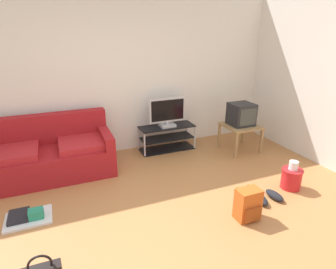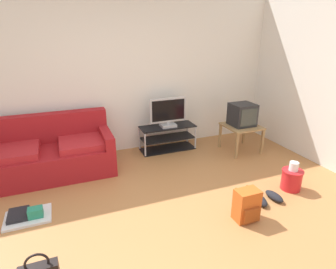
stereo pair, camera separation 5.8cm
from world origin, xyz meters
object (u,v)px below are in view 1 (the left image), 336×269
Objects in this scene: side_table at (241,129)px; cleaning_bucket at (292,177)px; crt_tv at (241,114)px; floor_tray at (28,217)px; couch at (50,154)px; sneakers_pair at (268,197)px; tv_stand at (167,138)px; flat_tv at (167,113)px; backpack at (248,205)px.

side_table reaches higher than cleaning_bucket.
side_table is 1.45× the size of cleaning_bucket.
crt_tv reaches higher than floor_tray.
couch reaches higher than cleaning_bucket.
floor_tray is at bearing -167.57° from crt_tv.
crt_tv is 3.58m from floor_tray.
side_table is 1.65m from sneakers_pair.
flat_tv is at bearing -90.00° from tv_stand.
backpack is 2.53m from floor_tray.
couch is 1.16m from floor_tray.
backpack is at bearing -161.75° from cleaning_bucket.
cleaning_bucket is (1.08, -1.89, -0.06)m from tv_stand.
cleaning_bucket is 0.80× the size of floor_tray.
backpack reaches higher than sneakers_pair.
backpack is (-1.09, -1.68, -0.23)m from side_table.
couch is at bearing -175.18° from flat_tv.
cleaning_bucket reaches higher than floor_tray.
floor_tray is at bearing 165.36° from sneakers_pair.
crt_tv is 1.74m from sneakers_pair.
sneakers_pair is at bearing -112.64° from side_table.
flat_tv is at bearing 29.12° from floor_tray.
crt_tv is 1.04× the size of sneakers_pair.
tv_stand is 2.59m from floor_tray.
crt_tv is (1.20, -0.51, 0.45)m from tv_stand.
flat_tv is 1.73× the size of sneakers_pair.
side_table is 1.16× the size of floor_tray.
crt_tv is at bearing 32.02° from backpack.
floor_tray is at bearing -150.45° from tv_stand.
backpack is 0.74× the size of floor_tray.
sneakers_pair is at bearing -73.96° from tv_stand.
sneakers_pair is (-0.62, -1.48, -0.37)m from side_table.
couch is 3.05× the size of side_table.
cleaning_bucket is 3.38m from floor_tray.
cleaning_bucket is (1.08, -1.86, -0.53)m from flat_tv.
sneakers_pair is 0.75× the size of floor_tray.
crt_tv reaches higher than sneakers_pair.
tv_stand is 2.10m from sneakers_pair.
flat_tv reaches higher than crt_tv.
tv_stand reaches higher than sneakers_pair.
floor_tray is at bearing 169.54° from cleaning_bucket.
tv_stand is 2.45× the size of cleaning_bucket.
side_table is at bearing 31.77° from backpack.
backpack is at bearing -21.70° from floor_tray.
backpack is (-1.09, -1.69, -0.49)m from crt_tv.
crt_tv is 0.98× the size of cleaning_bucket.
crt_tv is 0.78× the size of floor_tray.
floor_tray is (-3.44, -0.74, -0.37)m from side_table.
side_table is 1.49× the size of crt_tv.
cleaning_bucket reaches higher than sneakers_pair.
couch is at bearing -174.53° from tv_stand.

